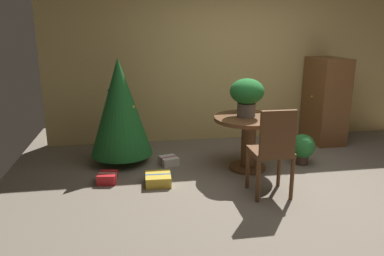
# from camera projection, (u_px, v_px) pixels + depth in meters

# --- Properties ---
(ground_plane) EXTENTS (6.60, 6.60, 0.00)m
(ground_plane) POSITION_uv_depth(u_px,v_px,m) (281.00, 191.00, 4.26)
(ground_plane) COLOR #756B5B
(back_wall_panel) EXTENTS (6.00, 0.10, 2.60)m
(back_wall_panel) POSITION_uv_depth(u_px,v_px,m) (233.00, 60.00, 6.01)
(back_wall_panel) COLOR tan
(back_wall_panel) RESTS_ON ground_plane
(round_dining_table) EXTENTS (0.91, 0.91, 0.71)m
(round_dining_table) POSITION_uv_depth(u_px,v_px,m) (249.00, 133.00, 4.80)
(round_dining_table) COLOR brown
(round_dining_table) RESTS_ON ground_plane
(flower_vase) EXTENTS (0.44, 0.44, 0.49)m
(flower_vase) POSITION_uv_depth(u_px,v_px,m) (247.00, 94.00, 4.70)
(flower_vase) COLOR #665B51
(flower_vase) RESTS_ON round_dining_table
(wooden_chair_near) EXTENTS (0.43, 0.40, 1.00)m
(wooden_chair_near) POSITION_uv_depth(u_px,v_px,m) (273.00, 148.00, 3.98)
(wooden_chair_near) COLOR brown
(wooden_chair_near) RESTS_ON ground_plane
(holiday_tree) EXTENTS (0.84, 0.84, 1.44)m
(holiday_tree) POSITION_uv_depth(u_px,v_px,m) (120.00, 107.00, 4.96)
(holiday_tree) COLOR brown
(holiday_tree) RESTS_ON ground_plane
(gift_box_gold) EXTENTS (0.31, 0.32, 0.12)m
(gift_box_gold) POSITION_uv_depth(u_px,v_px,m) (158.00, 179.00, 4.43)
(gift_box_gold) COLOR gold
(gift_box_gold) RESTS_ON ground_plane
(gift_box_red) EXTENTS (0.25, 0.26, 0.12)m
(gift_box_red) POSITION_uv_depth(u_px,v_px,m) (108.00, 178.00, 4.48)
(gift_box_red) COLOR red
(gift_box_red) RESTS_ON ground_plane
(gift_box_cream) EXTENTS (0.28, 0.29, 0.11)m
(gift_box_cream) POSITION_uv_depth(u_px,v_px,m) (169.00, 161.00, 5.07)
(gift_box_cream) COLOR silver
(gift_box_cream) RESTS_ON ground_plane
(wooden_cabinet) EXTENTS (0.49, 0.74, 1.36)m
(wooden_cabinet) POSITION_uv_depth(u_px,v_px,m) (325.00, 100.00, 5.96)
(wooden_cabinet) COLOR brown
(wooden_cabinet) RESTS_ON ground_plane
(potted_plant) EXTENTS (0.33, 0.33, 0.42)m
(potted_plant) POSITION_uv_depth(u_px,v_px,m) (303.00, 148.00, 5.05)
(potted_plant) COLOR #4C382D
(potted_plant) RESTS_ON ground_plane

